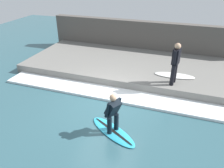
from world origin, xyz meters
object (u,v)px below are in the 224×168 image
Objects in this scene: surfboard_waiting_near at (174,75)px; surfboard_riding at (113,131)px; surfer_waiting_near at (175,62)px; surfer_riding at (113,112)px.

surfboard_riding is at bearing 158.76° from surfboard_waiting_near.
surfer_waiting_near is 1.21m from surfboard_waiting_near.
surfboard_waiting_near reaches higher than surfboard_riding.
surfer_riding is 0.77× the size of surfboard_waiting_near.
surfboard_riding is 1.09× the size of surfboard_waiting_near.
surfboard_riding is at bearing 154.84° from surfer_waiting_near.
surfer_waiting_near is (3.25, -1.52, 0.58)m from surfer_riding.
surfer_riding reaches higher than surfboard_waiting_near.
surfer_riding is (0.00, 0.00, 0.79)m from surfboard_riding.
surfboard_riding is 4.30m from surfboard_waiting_near.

